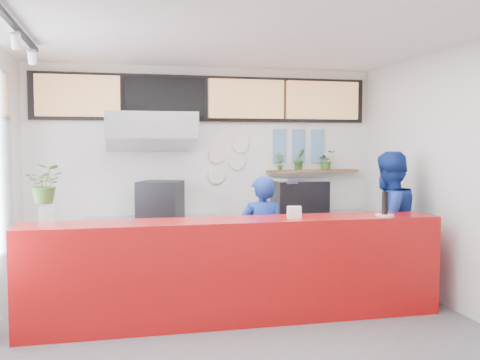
{
  "coord_description": "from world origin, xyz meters",
  "views": [
    {
      "loc": [
        -1.21,
        -5.14,
        1.9
      ],
      "look_at": [
        0.1,
        0.7,
        1.5
      ],
      "focal_mm": 40.0,
      "sensor_mm": 36.0,
      "label": 1
    }
  ],
  "objects_px": {
    "espresso_machine": "(299,197)",
    "pepper_mill": "(385,203)",
    "staff_center": "(262,239)",
    "panini_oven": "(160,199)",
    "service_counter": "(237,270)",
    "staff_right": "(388,225)"
  },
  "relations": [
    {
      "from": "espresso_machine",
      "to": "pepper_mill",
      "type": "height_order",
      "value": "same"
    },
    {
      "from": "staff_center",
      "to": "panini_oven",
      "type": "bearing_deg",
      "value": -45.31
    },
    {
      "from": "panini_oven",
      "to": "pepper_mill",
      "type": "xyz_separation_m",
      "value": [
        2.35,
        -1.9,
        0.1
      ]
    },
    {
      "from": "service_counter",
      "to": "staff_center",
      "type": "relative_size",
      "value": 2.95
    },
    {
      "from": "service_counter",
      "to": "pepper_mill",
      "type": "distance_m",
      "value": 1.81
    },
    {
      "from": "staff_right",
      "to": "panini_oven",
      "type": "bearing_deg",
      "value": -45.24
    },
    {
      "from": "service_counter",
      "to": "espresso_machine",
      "type": "relative_size",
      "value": 6.11
    },
    {
      "from": "panini_oven",
      "to": "espresso_machine",
      "type": "distance_m",
      "value": 2.0
    },
    {
      "from": "panini_oven",
      "to": "pepper_mill",
      "type": "height_order",
      "value": "panini_oven"
    },
    {
      "from": "service_counter",
      "to": "staff_center",
      "type": "xyz_separation_m",
      "value": [
        0.43,
        0.59,
        0.21
      ]
    },
    {
      "from": "staff_right",
      "to": "pepper_mill",
      "type": "bearing_deg",
      "value": 39.59
    },
    {
      "from": "espresso_machine",
      "to": "service_counter",
      "type": "bearing_deg",
      "value": -125.05
    },
    {
      "from": "panini_oven",
      "to": "staff_center",
      "type": "xyz_separation_m",
      "value": [
        1.11,
        -1.21,
        -0.39
      ]
    },
    {
      "from": "staff_center",
      "to": "staff_right",
      "type": "height_order",
      "value": "staff_right"
    },
    {
      "from": "service_counter",
      "to": "staff_center",
      "type": "bearing_deg",
      "value": 53.76
    },
    {
      "from": "panini_oven",
      "to": "espresso_machine",
      "type": "xyz_separation_m",
      "value": [
        2.0,
        0.0,
        -0.01
      ]
    },
    {
      "from": "staff_right",
      "to": "pepper_mill",
      "type": "relative_size",
      "value": 6.99
    },
    {
      "from": "panini_oven",
      "to": "staff_right",
      "type": "height_order",
      "value": "staff_right"
    },
    {
      "from": "service_counter",
      "to": "staff_right",
      "type": "bearing_deg",
      "value": 13.07
    },
    {
      "from": "service_counter",
      "to": "panini_oven",
      "type": "distance_m",
      "value": 2.02
    },
    {
      "from": "service_counter",
      "to": "pepper_mill",
      "type": "height_order",
      "value": "pepper_mill"
    },
    {
      "from": "panini_oven",
      "to": "staff_right",
      "type": "distance_m",
      "value": 3.02
    }
  ]
}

